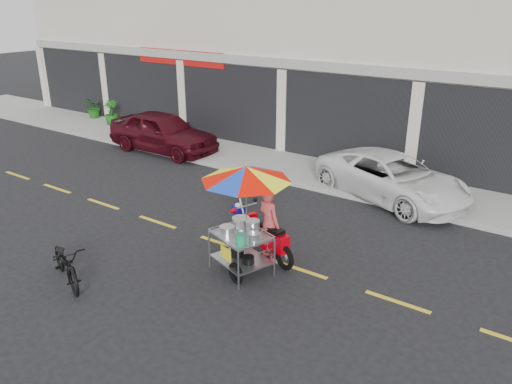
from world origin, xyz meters
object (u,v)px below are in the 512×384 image
Objects in this scene: maroon_sedan at (163,132)px; near_bicycle at (66,263)px; white_pickup at (392,177)px; food_vendor_rig at (253,202)px.

maroon_sedan is 2.58× the size of near_bicycle.
maroon_sedan is 8.74m from near_bicycle.
maroon_sedan is 8.22m from white_pickup.
maroon_sedan reaches higher than white_pickup.
food_vendor_rig reaches higher than maroon_sedan.
near_bicycle is at bearing -148.05° from maroon_sedan.
food_vendor_rig is (2.57, 2.51, 1.00)m from near_bicycle.
food_vendor_rig is at bearing -170.62° from white_pickup.
near_bicycle is (-3.52, -7.64, -0.19)m from white_pickup.
maroon_sedan is at bearing 165.34° from food_vendor_rig.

